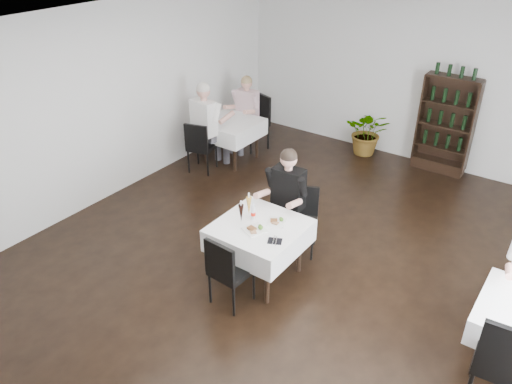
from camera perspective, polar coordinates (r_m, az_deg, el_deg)
room_shell at (r=5.56m, az=2.97°, el=1.48°), size 9.00×9.00×9.00m
wine_shelf at (r=9.30m, az=20.81°, el=7.06°), size 0.90×0.28×1.75m
main_table at (r=6.16m, az=0.40°, el=-4.97°), size 1.03×1.03×0.77m
left_table at (r=9.20m, az=-2.90°, el=7.25°), size 0.98×0.98×0.77m
potted_tree at (r=9.72m, az=12.67°, el=6.69°), size 0.96×0.89×0.89m
main_chair_far at (r=6.75m, az=5.25°, el=-2.68°), size 0.55×0.55×0.91m
main_chair_near at (r=5.79m, az=-3.34°, el=-8.72°), size 0.45×0.45×0.93m
left_chair_far at (r=9.73m, az=0.11°, el=8.44°), size 0.61×0.61×1.05m
left_chair_near at (r=8.80m, az=-6.45°, el=5.45°), size 0.53×0.53×0.94m
right_chair_near at (r=5.13m, az=26.74°, el=-16.97°), size 0.56×0.57×1.15m
diner_main at (r=6.52m, az=3.32°, el=-0.31°), size 0.58×0.58×1.50m
diner_left_far at (r=9.54m, az=-1.30°, el=9.55°), size 0.54×0.54×1.45m
diner_left_near at (r=8.81m, az=-5.49°, el=8.30°), size 0.63×0.65×1.60m
plate_far at (r=6.12m, az=2.37°, el=-3.37°), size 0.28×0.28×0.07m
plate_near at (r=5.97m, az=-0.12°, el=-4.31°), size 0.32×0.32×0.08m
pilsner_dark at (r=6.09m, az=-1.71°, el=-2.42°), size 0.07×0.07×0.29m
pilsner_lager at (r=6.21m, az=-0.82°, el=-1.58°), size 0.07×0.07×0.31m
coke_bottle at (r=6.14m, az=-0.32°, el=-2.38°), size 0.06×0.06×0.24m
napkin_cutlery at (r=5.80m, az=2.17°, el=-5.60°), size 0.20×0.18×0.02m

